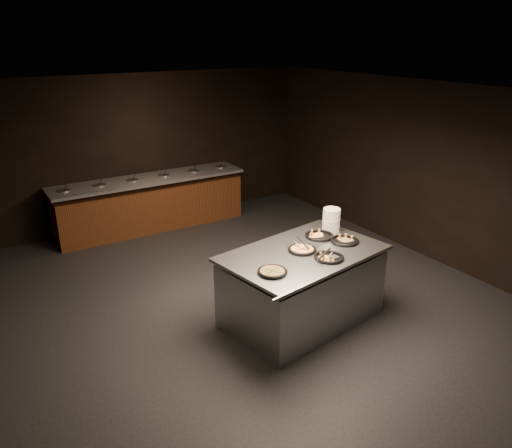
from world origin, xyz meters
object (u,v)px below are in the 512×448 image
(plate_stack, at_px, (331,220))
(pan_cheese_whole, at_px, (302,249))
(serving_counter, at_px, (302,288))
(pan_veggie_whole, at_px, (272,272))

(plate_stack, distance_m, pan_cheese_whole, 0.85)
(serving_counter, relative_size, pan_cheese_whole, 6.15)
(pan_veggie_whole, xyz_separation_m, pan_cheese_whole, (0.67, 0.32, 0.00))
(serving_counter, height_order, pan_cheese_whole, pan_cheese_whole)
(plate_stack, bearing_deg, serving_counter, -153.79)
(serving_counter, xyz_separation_m, pan_veggie_whole, (-0.67, -0.29, 0.54))
(plate_stack, bearing_deg, pan_veggie_whole, -155.05)
(plate_stack, xyz_separation_m, pan_cheese_whole, (-0.76, -0.34, -0.14))
(plate_stack, distance_m, pan_veggie_whole, 1.59)
(serving_counter, relative_size, pan_veggie_whole, 6.32)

